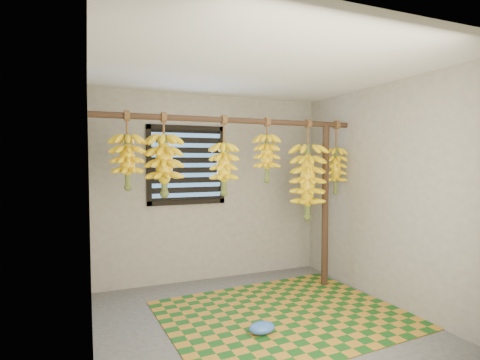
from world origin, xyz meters
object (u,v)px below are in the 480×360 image
banana_bunch_c (224,169)px  banana_bunch_b (164,165)px  plastic_bag (262,328)px  woven_mat (284,314)px  banana_bunch_d (267,158)px  support_post (325,206)px  banana_bunch_a (127,162)px  banana_bunch_f (336,170)px  banana_bunch_e (308,182)px

banana_bunch_c → banana_bunch_b: bearing=-180.0°
plastic_bag → banana_bunch_b: 1.84m
woven_mat → banana_bunch_d: banana_bunch_d is taller
woven_mat → banana_bunch_c: bearing=125.3°
support_post → banana_bunch_a: 2.41m
banana_bunch_d → banana_bunch_f: size_ratio=0.81×
banana_bunch_b → banana_bunch_c: size_ratio=0.99×
banana_bunch_a → banana_bunch_e: 2.10m
banana_bunch_b → banana_bunch_d: size_ratio=1.17×
support_post → banana_bunch_c: banana_bunch_c is taller
plastic_bag → banana_bunch_f: size_ratio=0.27×
banana_bunch_b → banana_bunch_f: bearing=0.0°
banana_bunch_d → banana_bunch_c: bearing=-180.0°
banana_bunch_b → banana_bunch_c: 0.65m
woven_mat → banana_bunch_f: size_ratio=2.60×
banana_bunch_b → banana_bunch_c: same height
banana_bunch_f → banana_bunch_b: bearing=-180.0°
banana_bunch_b → banana_bunch_f: size_ratio=0.94×
banana_bunch_b → support_post: bearing=0.0°
banana_bunch_a → banana_bunch_f: 2.50m
plastic_bag → banana_bunch_f: banana_bunch_f is taller
support_post → banana_bunch_d: (-0.81, 0.00, 0.59)m
support_post → plastic_bag: support_post is taller
banana_bunch_b → banana_bunch_d: (1.18, 0.00, 0.08)m
banana_bunch_b → plastic_bag: bearing=-52.7°
woven_mat → banana_bunch_c: (-0.42, 0.60, 1.47)m
support_post → banana_bunch_d: size_ratio=2.73×
woven_mat → plastic_bag: plastic_bag is taller
woven_mat → banana_bunch_b: 1.95m
plastic_bag → banana_bunch_f: (1.45, 0.90, 1.37)m
plastic_bag → woven_mat: bearing=37.7°
support_post → banana_bunch_d: bearing=180.0°
plastic_bag → support_post: bearing=34.8°
banana_bunch_d → banana_bunch_f: (0.96, -0.00, -0.15)m
banana_bunch_a → banana_bunch_e: (2.09, -0.00, -0.25)m
banana_bunch_d → banana_bunch_e: bearing=-0.0°
support_post → woven_mat: (-0.90, -0.60, -0.99)m
support_post → woven_mat: support_post is taller
woven_mat → banana_bunch_a: bearing=157.4°
banana_bunch_e → banana_bunch_f: bearing=0.0°
support_post → banana_bunch_c: bearing=180.0°
plastic_bag → banana_bunch_c: bearing=92.2°
banana_bunch_c → banana_bunch_f: 1.48m
woven_mat → banana_bunch_e: bearing=42.8°
woven_mat → banana_bunch_f: (1.05, 0.60, 1.43)m
support_post → woven_mat: size_ratio=0.85×
plastic_bag → banana_bunch_d: bearing=61.5°
banana_bunch_d → banana_bunch_b: bearing=-180.0°
banana_bunch_b → banana_bunch_e: 1.74m
plastic_bag → banana_bunch_c: size_ratio=0.29×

